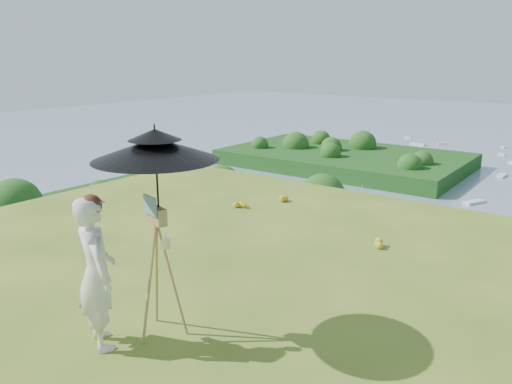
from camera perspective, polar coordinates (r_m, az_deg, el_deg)
The scene contains 6 objects.
peninsula at distance 178.76m, azimuth 10.10°, elevation 4.57°, with size 90.00×60.00×12.00m, color #113E11, non-canonical shape.
wildflowers at distance 4.91m, azimuth -3.46°, elevation -19.28°, with size 10.00×10.50×0.12m, color gold, non-canonical shape.
painter at distance 5.22m, azimuth -17.77°, elevation -8.79°, with size 0.57×0.38×1.57m, color beige.
field_easel at distance 5.27m, azimuth -11.04°, elevation -8.33°, with size 0.58×0.58×1.52m, color #94633E, non-canonical shape.
sun_umbrella at distance 4.98m, azimuth -11.28°, elevation 2.09°, with size 1.24×1.24×0.97m, color black, non-canonical shape.
painter_cap at distance 4.97m, azimuth -18.45°, elevation -0.93°, with size 0.21×0.25×0.10m, color #C86E77, non-canonical shape.
Camera 1 is at (2.63, -2.84, 2.83)m, focal length 35.00 mm.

